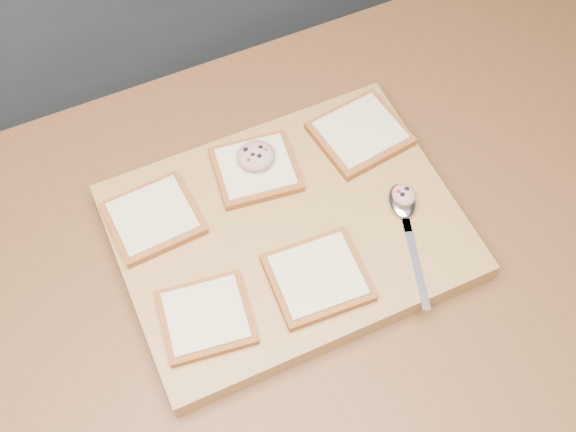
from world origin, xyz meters
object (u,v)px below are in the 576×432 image
object	(u,v)px
tuna_salad_dollop	(256,156)
spoon	(404,210)
cutting_board	(288,232)
bread_far_center	(256,169)

from	to	relation	value
tuna_salad_dollop	spoon	distance (m)	0.22
cutting_board	bread_far_center	world-z (taller)	bread_far_center
bread_far_center	spoon	distance (m)	0.21
bread_far_center	spoon	world-z (taller)	bread_far_center
cutting_board	tuna_salad_dollop	world-z (taller)	tuna_salad_dollop
tuna_salad_dollop	spoon	xyz separation A→B (m)	(0.15, -0.15, -0.02)
tuna_salad_dollop	cutting_board	bearing A→B (deg)	-89.19
bread_far_center	tuna_salad_dollop	world-z (taller)	tuna_salad_dollop
cutting_board	spoon	size ratio (longest dim) A/B	2.42
cutting_board	spoon	bearing A→B (deg)	-16.67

